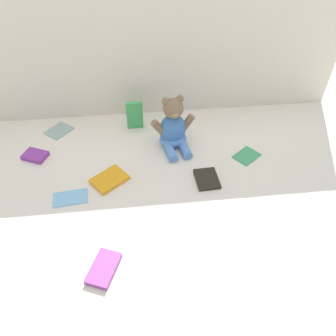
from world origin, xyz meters
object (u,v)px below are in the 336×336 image
object	(u,v)px
book_case_3	(207,179)
book_case_4	(247,155)
book_case_0	(135,115)
teddy_bear	(173,128)
book_case_5	(35,156)
book_case_1	(70,197)
book_case_2	(109,179)
book_case_7	(59,130)
book_case_6	(104,268)

from	to	relation	value
book_case_3	book_case_4	size ratio (longest dim) A/B	1.06
book_case_0	book_case_3	distance (m)	0.46
teddy_bear	book_case_5	distance (m)	0.59
teddy_bear	book_case_1	bearing A→B (deg)	-156.86
book_case_2	book_case_5	xyz separation A→B (m)	(-0.31, 0.17, 0.00)
book_case_1	book_case_4	bearing A→B (deg)	96.17
teddy_bear	book_case_4	size ratio (longest dim) A/B	2.24
book_case_5	book_case_7	distance (m)	0.19
book_case_4	book_case_5	distance (m)	0.89
book_case_1	book_case_7	size ratio (longest dim) A/B	1.16
teddy_bear	book_case_5	world-z (taller)	teddy_bear
teddy_bear	book_case_6	distance (m)	0.65
book_case_1	book_case_7	distance (m)	0.43
book_case_5	book_case_7	xyz separation A→B (m)	(0.07, 0.18, -0.01)
book_case_2	book_case_7	size ratio (longest dim) A/B	1.19
book_case_0	book_case_7	xyz separation A→B (m)	(-0.35, 0.01, -0.06)
book_case_4	book_case_6	xyz separation A→B (m)	(-0.58, -0.47, 0.00)
book_case_1	book_case_4	world-z (taller)	book_case_4
book_case_2	book_case_5	bearing A→B (deg)	23.26
book_case_3	book_case_7	size ratio (longest dim) A/B	1.01
teddy_bear	book_case_2	world-z (taller)	teddy_bear
book_case_3	book_case_5	distance (m)	0.72
book_case_1	book_case_0	bearing A→B (deg)	141.71
teddy_bear	book_case_5	bearing A→B (deg)	172.32
book_case_3	book_case_5	size ratio (longest dim) A/B	1.16
book_case_1	book_case_6	bearing A→B (deg)	17.06
book_case_4	book_case_5	bearing A→B (deg)	47.02
book_case_6	book_case_4	bearing A→B (deg)	-118.83
book_case_5	book_case_3	bearing A→B (deg)	97.36
teddy_bear	book_case_1	distance (m)	0.50
book_case_4	book_case_0	bearing A→B (deg)	23.81
book_case_0	book_case_5	distance (m)	0.46
book_case_1	book_case_5	world-z (taller)	book_case_5
book_case_1	book_case_2	xyz separation A→B (m)	(0.14, 0.08, 0.00)
book_case_1	book_case_5	bearing A→B (deg)	-152.01
book_case_2	book_case_7	world-z (taller)	book_case_2
book_case_3	book_case_7	distance (m)	0.73
teddy_bear	book_case_7	distance (m)	0.54
book_case_6	book_case_0	bearing A→B (deg)	-77.30
book_case_5	book_case_1	bearing A→B (deg)	58.60
book_case_3	book_case_6	distance (m)	0.52
book_case_4	book_case_6	bearing A→B (deg)	91.47
book_case_1	book_case_2	bearing A→B (deg)	111.32
teddy_bear	book_case_6	world-z (taller)	teddy_bear
book_case_0	book_case_3	xyz separation A→B (m)	(0.26, -0.38, -0.06)
book_case_0	book_case_2	bearing A→B (deg)	-110.47
book_case_7	book_case_1	bearing A→B (deg)	-36.27
book_case_6	teddy_bear	bearing A→B (deg)	-93.60
book_case_2	teddy_bear	bearing A→B (deg)	-92.14
book_case_1	book_case_3	bearing A→B (deg)	87.83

